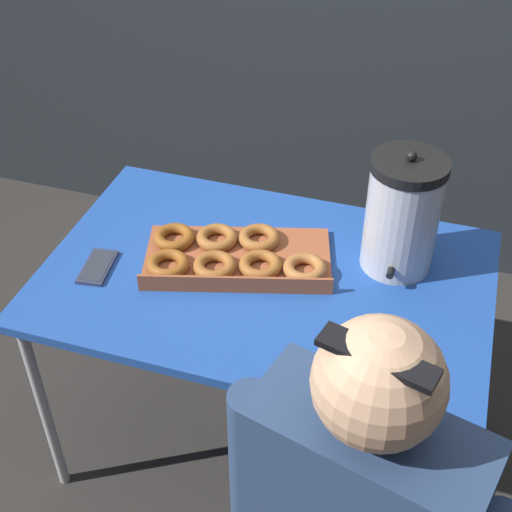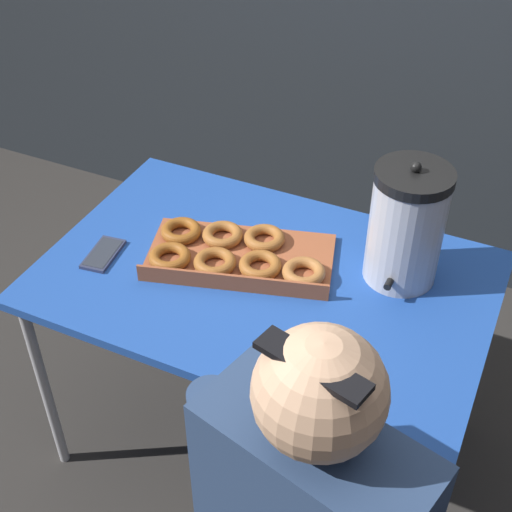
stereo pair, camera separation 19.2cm
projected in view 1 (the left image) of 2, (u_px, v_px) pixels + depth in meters
The scene contains 5 objects.
ground_plane at pixel (264, 438), 2.42m from camera, with size 12.00×12.00×0.00m, color #2D2B28.
folding_table at pixel (266, 288), 1.99m from camera, with size 1.22×0.79×0.73m.
donut_box at pixel (232, 256), 1.98m from camera, with size 0.57×0.40×0.05m.
coffee_urn at pixel (402, 214), 1.89m from camera, with size 0.20×0.23×0.36m.
cell_phone at pixel (98, 267), 1.97m from camera, with size 0.09×0.16×0.01m.
Camera 1 is at (0.42, -1.42, 2.01)m, focal length 50.00 mm.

